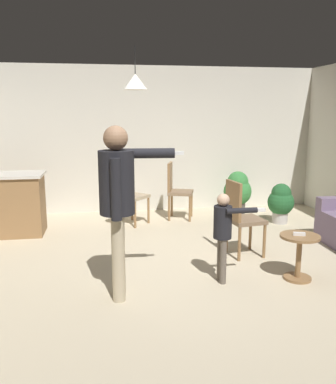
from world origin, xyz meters
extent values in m
plane|color=beige|center=(0.00, 0.00, 0.00)|extent=(7.68, 7.68, 0.00)
cube|color=silver|center=(0.00, 3.20, 1.35)|extent=(6.40, 0.10, 2.70)
cylinder|color=olive|center=(2.30, 0.92, 0.03)|extent=(0.05, 0.05, 0.06)
cube|color=olive|center=(-2.45, 1.91, 0.45)|extent=(1.20, 0.60, 0.91)
cube|color=beige|center=(-2.45, 1.91, 0.93)|extent=(1.26, 0.66, 0.04)
cylinder|color=olive|center=(1.22, -0.41, 0.51)|extent=(0.44, 0.44, 0.03)
cylinder|color=olive|center=(1.22, -0.41, 0.24)|extent=(0.06, 0.06, 0.49)
cylinder|color=olive|center=(1.22, -0.41, 0.01)|extent=(0.31, 0.31, 0.03)
cylinder|color=tan|center=(-0.78, -0.44, 0.44)|extent=(0.13, 0.13, 0.88)
cylinder|color=tan|center=(-0.80, -0.62, 0.44)|extent=(0.13, 0.13, 0.88)
cylinder|color=black|center=(-0.79, -0.53, 1.19)|extent=(0.35, 0.35, 0.62)
sphere|color=#9E7556|center=(-0.79, -0.53, 1.62)|extent=(0.24, 0.24, 0.24)
cylinder|color=black|center=(-0.48, -0.35, 1.45)|extent=(0.59, 0.14, 0.10)
cube|color=white|center=(-0.16, -0.37, 1.45)|extent=(0.13, 0.05, 0.04)
cylinder|color=black|center=(-0.80, -0.73, 1.16)|extent=(0.10, 0.10, 0.59)
cylinder|color=#60564C|center=(0.35, -0.28, 0.25)|extent=(0.07, 0.07, 0.51)
cylinder|color=#60564C|center=(0.35, -0.39, 0.25)|extent=(0.07, 0.07, 0.51)
cylinder|color=black|center=(0.35, -0.33, 0.69)|extent=(0.20, 0.20, 0.36)
sphere|color=#D8AD8C|center=(0.35, -0.33, 0.93)|extent=(0.14, 0.14, 0.14)
cylinder|color=black|center=(0.35, -0.22, 0.67)|extent=(0.06, 0.06, 0.34)
cylinder|color=black|center=(0.52, -0.45, 0.84)|extent=(0.34, 0.06, 0.06)
cube|color=white|center=(0.72, -0.45, 0.84)|extent=(0.13, 0.04, 0.04)
cylinder|color=olive|center=(0.30, 2.64, 0.23)|extent=(0.04, 0.04, 0.45)
cylinder|color=olive|center=(0.20, 2.30, 0.23)|extent=(0.04, 0.04, 0.45)
cylinder|color=olive|center=(0.65, 2.53, 0.23)|extent=(0.04, 0.04, 0.45)
cylinder|color=olive|center=(0.54, 2.19, 0.23)|extent=(0.04, 0.04, 0.45)
cube|color=#7F664C|center=(0.42, 2.41, 0.47)|extent=(0.53, 0.53, 0.05)
cube|color=olive|center=(0.24, 2.47, 0.75)|extent=(0.15, 0.37, 0.50)
cylinder|color=olive|center=(-0.43, 2.46, 0.23)|extent=(0.04, 0.04, 0.45)
cylinder|color=olive|center=(-0.68, 2.20, 0.23)|extent=(0.04, 0.04, 0.45)
cylinder|color=olive|center=(-0.17, 2.21, 0.23)|extent=(0.04, 0.04, 0.45)
cylinder|color=olive|center=(-0.42, 1.95, 0.23)|extent=(0.04, 0.04, 0.45)
cube|color=tan|center=(-0.43, 2.21, 0.47)|extent=(0.59, 0.59, 0.05)
cube|color=olive|center=(-0.57, 2.34, 0.75)|extent=(0.29, 0.30, 0.50)
cylinder|color=olive|center=(0.70, 0.60, 0.23)|extent=(0.04, 0.04, 0.45)
cylinder|color=olive|center=(0.76, 0.24, 0.23)|extent=(0.04, 0.04, 0.45)
cylinder|color=olive|center=(1.06, 0.66, 0.23)|extent=(0.04, 0.04, 0.45)
cylinder|color=olive|center=(1.11, 0.30, 0.23)|extent=(0.04, 0.04, 0.45)
cube|color=#7F664C|center=(0.91, 0.45, 0.47)|extent=(0.48, 0.48, 0.05)
cube|color=olive|center=(0.72, 0.42, 0.75)|extent=(0.10, 0.38, 0.50)
cylinder|color=#B7B2AD|center=(2.05, 1.87, 0.10)|extent=(0.26, 0.26, 0.20)
sphere|color=#235B2D|center=(2.05, 1.87, 0.36)|extent=(0.45, 0.45, 0.45)
sphere|color=#235B2D|center=(2.05, 1.87, 0.52)|extent=(0.33, 0.33, 0.33)
cylinder|color=#4C4742|center=(1.54, 2.62, 0.12)|extent=(0.30, 0.30, 0.24)
sphere|color=#387F3D|center=(1.54, 2.62, 0.42)|extent=(0.52, 0.52, 0.52)
sphere|color=#387F3D|center=(1.54, 2.62, 0.60)|extent=(0.39, 0.39, 0.39)
cube|color=white|center=(1.21, -0.42, 0.54)|extent=(0.13, 0.07, 0.04)
cone|color=silver|center=(-0.47, 0.98, 2.25)|extent=(0.32, 0.32, 0.20)
cylinder|color=black|center=(-0.47, 0.98, 2.52)|extent=(0.01, 0.01, 0.36)
camera|label=1|loc=(-0.92, -4.43, 1.86)|focal=37.81mm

